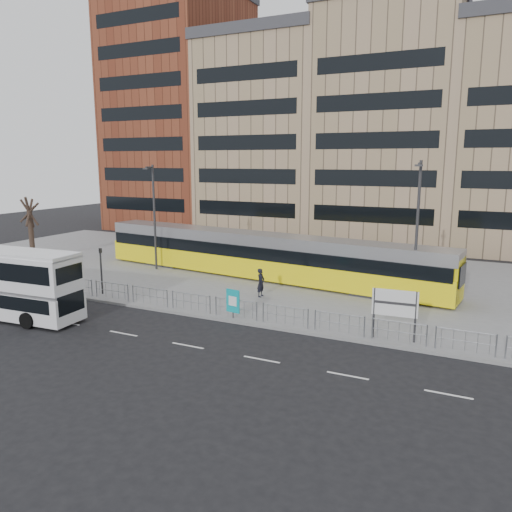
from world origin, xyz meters
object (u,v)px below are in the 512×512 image
at_px(tram, 260,255).
at_px(ad_panel, 233,301).
at_px(station_sign, 395,305).
at_px(lamp_post_west, 154,213).
at_px(bare_tree, 28,195).
at_px(double_decker_bus, 2,280).
at_px(traffic_light_west, 101,265).
at_px(lamp_post_east, 417,227).
at_px(pedestrian, 261,283).

height_order(tram, ad_panel, tram).
xyz_separation_m(tram, station_sign, (11.68, -9.30, 0.07)).
xyz_separation_m(lamp_post_west, bare_tree, (-12.06, -1.77, 1.18)).
bearing_deg(ad_panel, double_decker_bus, -148.83).
distance_m(tram, lamp_post_west, 9.43).
height_order(ad_panel, lamp_post_west, lamp_post_west).
relative_size(traffic_light_west, lamp_post_east, 0.35).
bearing_deg(station_sign, bare_tree, 165.10).
height_order(station_sign, bare_tree, bare_tree).
bearing_deg(lamp_post_west, traffic_light_west, -79.69).
bearing_deg(station_sign, lamp_post_west, 154.53).
distance_m(ad_panel, pedestrian, 4.80).
bearing_deg(station_sign, double_decker_bus, -169.35).
distance_m(station_sign, lamp_post_east, 7.68).
relative_size(double_decker_bus, bare_tree, 1.29).
height_order(double_decker_bus, tram, double_decker_bus).
distance_m(station_sign, traffic_light_west, 19.17).
distance_m(tram, pedestrian, 5.51).
height_order(traffic_light_west, lamp_post_east, lamp_post_east).
bearing_deg(traffic_light_west, tram, 55.51).
distance_m(station_sign, lamp_post_west, 22.32).
distance_m(traffic_light_west, lamp_post_west, 8.31).
relative_size(tram, pedestrian, 15.44).
xyz_separation_m(station_sign, lamp_post_east, (-0.12, 7.07, 3.00)).
bearing_deg(station_sign, tram, 137.67).
height_order(station_sign, lamp_post_east, lamp_post_east).
relative_size(double_decker_bus, pedestrian, 5.38).
bearing_deg(bare_tree, lamp_post_west, 8.36).
height_order(tram, lamp_post_east, lamp_post_east).
bearing_deg(bare_tree, lamp_post_east, 1.17).
bearing_deg(ad_panel, tram, 115.27).
bearing_deg(tram, ad_panel, -66.88).
xyz_separation_m(station_sign, ad_panel, (-8.83, -0.40, -0.79)).
relative_size(pedestrian, lamp_post_east, 0.21).
distance_m(double_decker_bus, lamp_post_east, 24.60).
height_order(ad_panel, traffic_light_west, traffic_light_west).
height_order(tram, pedestrian, tram).
bearing_deg(pedestrian, tram, 29.02).
distance_m(double_decker_bus, pedestrian, 15.39).
xyz_separation_m(tram, ad_panel, (2.85, -9.70, -0.72)).
bearing_deg(ad_panel, station_sign, 11.51).
bearing_deg(traffic_light_west, lamp_post_west, 105.97).
xyz_separation_m(ad_panel, bare_tree, (-23.81, 6.81, 4.79)).
relative_size(pedestrian, bare_tree, 0.24).
bearing_deg(traffic_light_west, pedestrian, 27.53).
bearing_deg(lamp_post_west, tram, 7.18).
xyz_separation_m(lamp_post_east, bare_tree, (-32.51, -0.66, 1.00)).
height_order(lamp_post_west, bare_tree, lamp_post_west).
xyz_separation_m(pedestrian, lamp_post_east, (9.20, 2.70, 3.84)).
height_order(tram, bare_tree, bare_tree).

